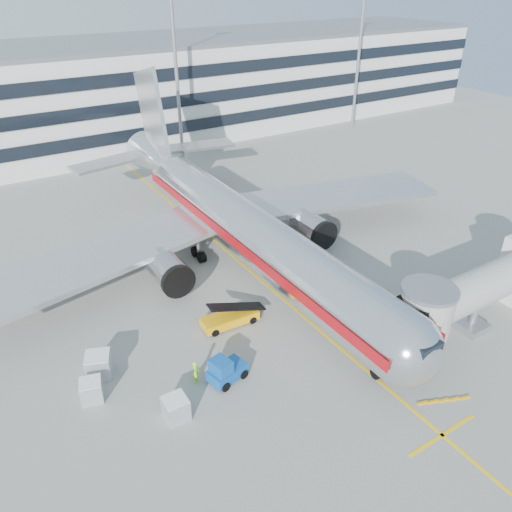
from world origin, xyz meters
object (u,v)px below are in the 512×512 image
baggage_tug (225,371)px  cargo_container_front (176,408)px  main_jet (237,222)px  ramp_worker (196,372)px  cargo_container_right (91,390)px  cargo_container_left (99,365)px  belt_loader (230,318)px

baggage_tug → cargo_container_front: 4.55m
main_jet → ramp_worker: 17.57m
ramp_worker → cargo_container_front: bearing=163.8°
main_jet → cargo_container_front: bearing=-131.4°
cargo_container_right → ramp_worker: 7.12m
cargo_container_left → ramp_worker: bearing=-37.8°
belt_loader → cargo_container_front: (-7.82, -6.73, 0.13)m
cargo_container_front → ramp_worker: bearing=41.2°
main_jet → cargo_container_left: bearing=-151.9°
belt_loader → cargo_container_front: 10.32m
belt_loader → ramp_worker: (-5.27, -4.50, 0.24)m
cargo_container_left → cargo_container_front: cargo_container_left is taller
belt_loader → cargo_container_front: belt_loader is taller
belt_loader → cargo_container_right: belt_loader is taller
baggage_tug → cargo_container_left: size_ratio=1.37×
main_jet → cargo_container_right: size_ratio=28.93×
main_jet → cargo_container_front: (-13.61, -15.46, -3.43)m
main_jet → baggage_tug: 17.27m
belt_loader → cargo_container_front: size_ratio=3.12×
cargo_container_left → cargo_container_right: size_ratio=1.26×
belt_loader → cargo_container_left: bearing=-179.2°
cargo_container_left → cargo_container_front: bearing=-65.0°
belt_loader → cargo_container_front: bearing=-139.3°
belt_loader → cargo_container_left: size_ratio=2.26×
cargo_container_left → ramp_worker: ramp_worker is taller
belt_loader → cargo_container_left: (-10.88, -0.16, 0.24)m
belt_loader → cargo_container_left: 10.88m
main_jet → belt_loader: (-5.79, -8.74, -3.56)m
baggage_tug → belt_loader: bearing=57.8°
cargo_container_right → cargo_container_front: cargo_container_front is taller
cargo_container_right → ramp_worker: ramp_worker is taller
main_jet → cargo_container_right: 21.17m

